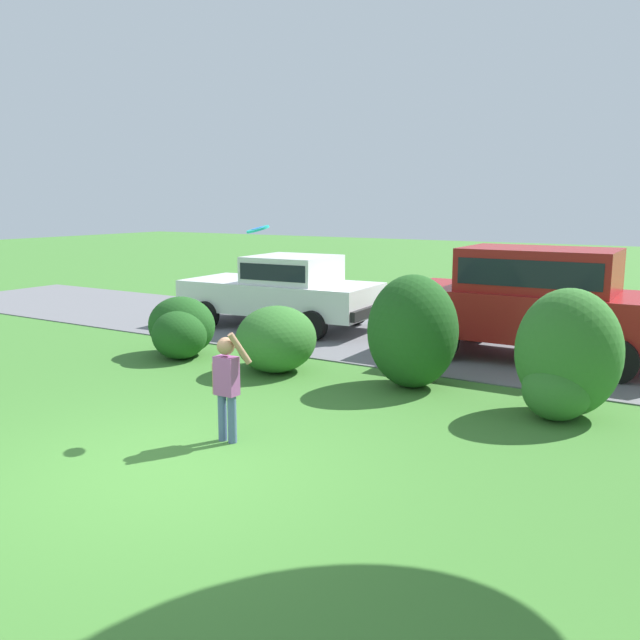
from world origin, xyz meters
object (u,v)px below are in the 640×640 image
object	(u,v)px
parked_sedan	(284,289)
parked_suv	(537,298)
child_thrower	(226,380)
frisbee	(258,229)

from	to	relation	value
parked_sedan	parked_suv	bearing A→B (deg)	-1.85
parked_suv	child_thrower	xyz separation A→B (m)	(-1.95, -5.89, -0.36)
frisbee	parked_suv	bearing A→B (deg)	67.70
parked_sedan	frisbee	world-z (taller)	frisbee
child_thrower	parked_sedan	bearing A→B (deg)	119.36
parked_sedan	child_thrower	world-z (taller)	parked_sedan
parked_suv	parked_sedan	bearing A→B (deg)	178.15
parked_suv	child_thrower	size ratio (longest dim) A/B	3.67
parked_sedan	parked_suv	distance (m)	5.37
frisbee	parked_sedan	bearing A→B (deg)	121.94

